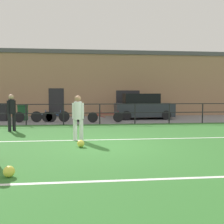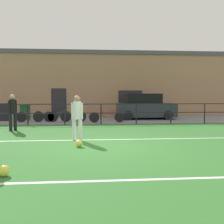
{
  "view_description": "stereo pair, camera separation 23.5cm",
  "coord_description": "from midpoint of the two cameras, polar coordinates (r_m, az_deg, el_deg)",
  "views": [
    {
      "loc": [
        -0.83,
        -8.31,
        1.71
      ],
      "look_at": [
        0.34,
        2.69,
        0.92
      ],
      "focal_mm": 41.29,
      "sensor_mm": 36.0,
      "label": 1
    },
    {
      "loc": [
        -0.59,
        -8.33,
        1.71
      ],
      "look_at": [
        0.34,
        2.69,
        0.92
      ],
      "focal_mm": 41.29,
      "sensor_mm": 36.0,
      "label": 2
    }
  ],
  "objects": [
    {
      "name": "bicycle_parked_2",
      "position": [
        15.89,
        -16.27,
        -0.99
      ],
      "size": [
        2.23,
        0.04,
        0.72
      ],
      "color": "black",
      "rests_on": "pavement_strip"
    },
    {
      "name": "player_winger",
      "position": [
        9.4,
        -7.03,
        -0.67
      ],
      "size": [
        0.43,
        0.29,
        1.64
      ],
      "rotation": [
        0.0,
        0.0,
        5.93
      ],
      "color": "white",
      "rests_on": "ground"
    },
    {
      "name": "perimeter_fence",
      "position": [
        14.37,
        -1.99,
        0.25
      ],
      "size": [
        36.07,
        0.07,
        1.15
      ],
      "color": "black",
      "rests_on": "ground"
    },
    {
      "name": "ground",
      "position": [
        8.52,
        0.05,
        -7.6
      ],
      "size": [
        60.0,
        44.0,
        0.04
      ],
      "primitive_type": "cube",
      "color": "#33702D"
    },
    {
      "name": "clubhouse_facade",
      "position": [
        20.54,
        -2.87,
        6.24
      ],
      "size": [
        28.0,
        2.56,
        4.95
      ],
      "color": "#A37A5B",
      "rests_on": "ground"
    },
    {
      "name": "soccer_ball_spare",
      "position": [
        8.35,
        -6.53,
        -6.93
      ],
      "size": [
        0.23,
        0.23,
        0.23
      ],
      "primitive_type": "sphere",
      "color": "#E5E04C",
      "rests_on": "ground"
    },
    {
      "name": "field_line_touchline",
      "position": [
        9.61,
        -0.52,
        -6.14
      ],
      "size": [
        36.0,
        0.11,
        0.0
      ],
      "primitive_type": "cube",
      "color": "white",
      "rests_on": "ground"
    },
    {
      "name": "field_line_hash",
      "position": [
        5.25,
        3.33,
        -14.86
      ],
      "size": [
        36.0,
        0.11,
        0.0
      ],
      "primitive_type": "cube",
      "color": "white",
      "rests_on": "ground"
    },
    {
      "name": "parked_car_red",
      "position": [
        17.41,
        7.69,
        1.11
      ],
      "size": [
        3.84,
        1.84,
        1.69
      ],
      "color": "#282D38",
      "rests_on": "pavement_strip"
    },
    {
      "name": "pavement_strip",
      "position": [
        16.92,
        -2.4,
        -1.68
      ],
      "size": [
        48.0,
        5.0,
        0.02
      ],
      "primitive_type": "cube",
      "color": "slate",
      "rests_on": "ground"
    },
    {
      "name": "trash_bin_1",
      "position": [
        17.37,
        -22.27,
        0.02
      ],
      "size": [
        0.62,
        0.53,
        1.08
      ],
      "color": "black",
      "rests_on": "pavement_strip"
    },
    {
      "name": "player_goalkeeper",
      "position": [
        12.59,
        -20.66,
        0.37
      ],
      "size": [
        0.31,
        0.39,
        1.67
      ],
      "rotation": [
        0.0,
        0.0,
        0.94
      ],
      "color": "black",
      "rests_on": "ground"
    },
    {
      "name": "bicycle_parked_4",
      "position": [
        15.72,
        -12.71,
        -0.93
      ],
      "size": [
        2.26,
        0.04,
        0.75
      ],
      "color": "black",
      "rests_on": "pavement_strip"
    },
    {
      "name": "trash_bin_0",
      "position": [
        17.29,
        -18.31,
        -0.09
      ],
      "size": [
        0.57,
        0.48,
        0.97
      ],
      "color": "#194C28",
      "rests_on": "pavement_strip"
    },
    {
      "name": "bicycle_parked_0",
      "position": [
        15.63,
        -9.52,
        -0.96
      ],
      "size": [
        2.29,
        0.04,
        0.72
      ],
      "color": "black",
      "rests_on": "pavement_strip"
    },
    {
      "name": "bicycle_parked_1",
      "position": [
        15.14,
        -0.71,
        -1.11
      ],
      "size": [
        2.1,
        0.04,
        0.71
      ],
      "color": "black",
      "rests_on": "pavement_strip"
    },
    {
      "name": "soccer_ball_match",
      "position": [
        5.84,
        -21.74,
        -12.01
      ],
      "size": [
        0.23,
        0.23,
        0.23
      ],
      "primitive_type": "sphere",
      "color": "#E5E04C",
      "rests_on": "ground"
    }
  ]
}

